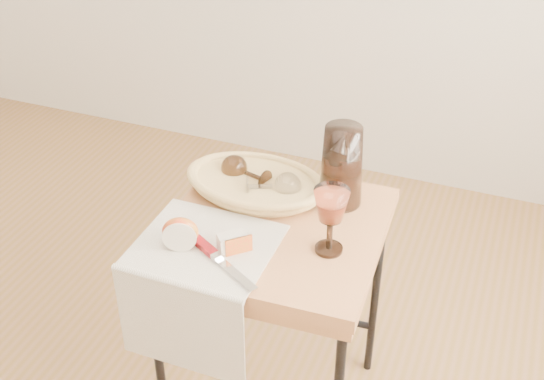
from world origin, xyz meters
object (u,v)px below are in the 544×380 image
at_px(tea_towel, 205,246).
at_px(wine_goblet, 330,221).
at_px(bread_basket, 256,185).
at_px(side_table, 275,324).
at_px(goblet_lying_a, 247,173).
at_px(table_knife, 219,259).
at_px(pitcher, 342,166).
at_px(apple_half, 180,232).
at_px(goblet_lying_b, 270,186).

xyz_separation_m(tea_towel, wine_goblet, (0.28, 0.10, 0.08)).
bearing_deg(bread_basket, side_table, -48.65).
relative_size(tea_towel, bread_basket, 0.96).
xyz_separation_m(bread_basket, goblet_lying_a, (-0.03, 0.02, 0.02)).
xyz_separation_m(tea_towel, bread_basket, (0.03, 0.26, 0.02)).
bearing_deg(table_knife, pitcher, 91.61).
bearing_deg(goblet_lying_a, apple_half, 96.54).
relative_size(side_table, goblet_lying_b, 5.84).
relative_size(side_table, table_knife, 2.83).
distance_m(side_table, wine_goblet, 0.45).
bearing_deg(tea_towel, goblet_lying_b, 72.10).
distance_m(bread_basket, pitcher, 0.24).
relative_size(wine_goblet, table_knife, 0.72).
bearing_deg(table_knife, wine_goblet, 62.07).
relative_size(bread_basket, goblet_lying_a, 2.90).
bearing_deg(side_table, goblet_lying_b, 117.19).
height_order(wine_goblet, apple_half, wine_goblet).
distance_m(goblet_lying_b, wine_goblet, 0.25).
height_order(bread_basket, goblet_lying_b, goblet_lying_b).
height_order(side_table, apple_half, apple_half).
bearing_deg(pitcher, bread_basket, -158.32).
height_order(side_table, wine_goblet, wine_goblet).
distance_m(goblet_lying_a, table_knife, 0.32).
bearing_deg(goblet_lying_b, goblet_lying_a, 131.83).
xyz_separation_m(pitcher, table_knife, (-0.19, -0.35, -0.09)).
height_order(goblet_lying_b, apple_half, apple_half).
bearing_deg(table_knife, bread_basket, 126.05).
relative_size(side_table, bread_basket, 2.00).
distance_m(side_table, table_knife, 0.40).
xyz_separation_m(goblet_lying_a, goblet_lying_b, (0.08, -0.04, -0.00)).
bearing_deg(tea_towel, apple_half, -157.45).
distance_m(goblet_lying_b, table_knife, 0.28).
bearing_deg(bread_basket, apple_half, -104.82).
bearing_deg(apple_half, bread_basket, 52.03).
distance_m(goblet_lying_a, apple_half, 0.30).
distance_m(bread_basket, goblet_lying_b, 0.06).
bearing_deg(apple_half, tea_towel, 0.21).
bearing_deg(side_table, goblet_lying_a, 134.63).
height_order(side_table, table_knife, table_knife).
xyz_separation_m(tea_towel, goblet_lying_b, (0.08, 0.24, 0.04)).
bearing_deg(table_knife, tea_towel, 173.05).
bearing_deg(wine_goblet, side_table, 164.05).
bearing_deg(apple_half, goblet_lying_b, 41.26).
bearing_deg(goblet_lying_a, side_table, 150.36).
height_order(side_table, goblet_lying_b, goblet_lying_b).
relative_size(goblet_lying_b, wine_goblet, 0.67).
xyz_separation_m(pitcher, apple_half, (-0.30, -0.32, -0.06)).
height_order(wine_goblet, table_knife, wine_goblet).
xyz_separation_m(goblet_lying_b, pitcher, (0.17, 0.07, 0.06)).
height_order(tea_towel, table_knife, table_knife).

